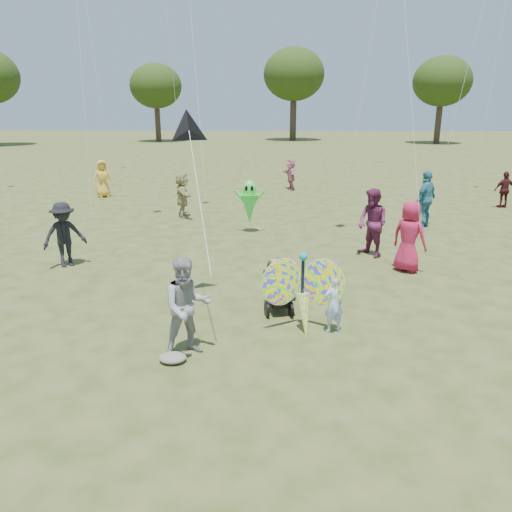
# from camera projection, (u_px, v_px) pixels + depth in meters

# --- Properties ---
(ground) EXTENTS (160.00, 160.00, 0.00)m
(ground) POSITION_uv_depth(u_px,v_px,m) (263.00, 338.00, 9.05)
(ground) COLOR #51592B
(ground) RESTS_ON ground
(child_girl) EXTENTS (0.47, 0.40, 1.09)m
(child_girl) POSITION_uv_depth(u_px,v_px,m) (334.00, 304.00, 9.15)
(child_girl) COLOR #B4C8FF
(child_girl) RESTS_ON ground
(adult_man) EXTENTS (1.02, 0.92, 1.70)m
(adult_man) POSITION_uv_depth(u_px,v_px,m) (187.00, 307.00, 8.24)
(adult_man) COLOR gray
(adult_man) RESTS_ON ground
(grey_bag) EXTENTS (0.45, 0.37, 0.14)m
(grey_bag) POSITION_uv_depth(u_px,v_px,m) (173.00, 358.00, 8.18)
(grey_bag) COLOR slate
(grey_bag) RESTS_ON ground
(crowd_a) EXTENTS (1.04, 1.01, 1.80)m
(crowd_a) POSITION_uv_depth(u_px,v_px,m) (409.00, 237.00, 12.49)
(crowd_a) COLOR #AD1B3E
(crowd_a) RESTS_ON ground
(crowd_b) EXTENTS (1.25, 1.18, 1.70)m
(crowd_b) POSITION_uv_depth(u_px,v_px,m) (64.00, 235.00, 12.87)
(crowd_b) COLOR black
(crowd_b) RESTS_ON ground
(crowd_c) EXTENTS (1.13, 1.17, 1.96)m
(crowd_c) POSITION_uv_depth(u_px,v_px,m) (426.00, 199.00, 17.07)
(crowd_c) COLOR teal
(crowd_c) RESTS_ON ground
(crowd_d) EXTENTS (0.92, 1.64, 1.68)m
(crowd_d) POSITION_uv_depth(u_px,v_px,m) (182.00, 195.00, 18.70)
(crowd_d) COLOR tan
(crowd_d) RESTS_ON ground
(crowd_e) EXTENTS (1.10, 1.16, 1.90)m
(crowd_e) POSITION_uv_depth(u_px,v_px,m) (372.00, 223.00, 13.71)
(crowd_e) COLOR #67224B
(crowd_e) RESTS_ON ground
(crowd_g) EXTENTS (0.98, 0.87, 1.69)m
(crowd_g) POSITION_uv_depth(u_px,v_px,m) (103.00, 179.00, 22.87)
(crowd_g) COLOR gold
(crowd_g) RESTS_ON ground
(crowd_h) EXTENTS (0.91, 0.49, 1.48)m
(crowd_h) POSITION_uv_depth(u_px,v_px,m) (505.00, 190.00, 20.46)
(crowd_h) COLOR #431619
(crowd_h) RESTS_ON ground
(crowd_j) EXTENTS (0.87, 1.48, 1.52)m
(crowd_j) POSITION_uv_depth(u_px,v_px,m) (291.00, 174.00, 25.01)
(crowd_j) COLOR #C67187
(crowd_j) RESTS_ON ground
(jogging_stroller) EXTENTS (0.66, 1.11, 1.09)m
(jogging_stroller) POSITION_uv_depth(u_px,v_px,m) (279.00, 281.00, 10.14)
(jogging_stroller) COLOR black
(jogging_stroller) RESTS_ON ground
(butterfly_kite) EXTENTS (1.74, 0.75, 1.71)m
(butterfly_kite) POSITION_uv_depth(u_px,v_px,m) (303.00, 292.00, 9.15)
(butterfly_kite) COLOR red
(butterfly_kite) RESTS_ON ground
(delta_kite_rig) EXTENTS (1.14, 2.66, 2.63)m
(delta_kite_rig) POSITION_uv_depth(u_px,v_px,m) (189.00, 131.00, 9.78)
(delta_kite_rig) COLOR black
(delta_kite_rig) RESTS_ON ground
(alien_kite) EXTENTS (1.12, 0.69, 1.74)m
(alien_kite) POSITION_uv_depth(u_px,v_px,m) (249.00, 204.00, 16.34)
(alien_kite) COLOR #37EA45
(alien_kite) RESTS_ON ground
(tree_line) EXTENTS (91.78, 33.60, 10.79)m
(tree_line) POSITION_uv_depth(u_px,v_px,m) (313.00, 77.00, 49.96)
(tree_line) COLOR #3A2D21
(tree_line) RESTS_ON ground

